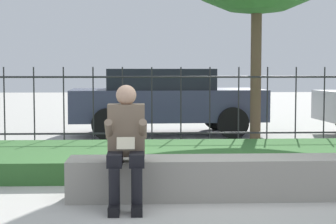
{
  "coord_description": "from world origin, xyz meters",
  "views": [
    {
      "loc": [
        -0.69,
        -6.02,
        1.38
      ],
      "look_at": [
        -0.22,
        3.89,
        0.65
      ],
      "focal_mm": 60.0,
      "sensor_mm": 36.0,
      "label": 1
    }
  ],
  "objects": [
    {
      "name": "grass_berm",
      "position": [
        0.0,
        1.86,
        0.14
      ],
      "size": [
        8.62,
        2.31,
        0.27
      ],
      "color": "#33662D",
      "rests_on": "ground_plane"
    },
    {
      "name": "person_seated_reader",
      "position": [
        -0.85,
        -0.32,
        0.67
      ],
      "size": [
        0.42,
        0.73,
        1.24
      ],
      "color": "black",
      "rests_on": "ground_plane"
    },
    {
      "name": "ground_plane",
      "position": [
        0.0,
        0.0,
        0.0
      ],
      "size": [
        60.0,
        60.0,
        0.0
      ],
      "primitive_type": "plane",
      "color": "#B2AFA8"
    },
    {
      "name": "car_parked_center",
      "position": [
        -0.18,
        6.13,
        0.77
      ],
      "size": [
        4.2,
        2.13,
        1.42
      ],
      "rotation": [
        0.0,
        0.0,
        0.06
      ],
      "color": "#383D56",
      "rests_on": "ground_plane"
    },
    {
      "name": "stone_bench",
      "position": [
        0.06,
        0.0,
        0.2
      ],
      "size": [
        3.08,
        0.57,
        0.44
      ],
      "color": "gray",
      "rests_on": "ground_plane"
    },
    {
      "name": "iron_fence",
      "position": [
        -0.0,
        3.76,
        0.76
      ],
      "size": [
        6.62,
        0.03,
        1.45
      ],
      "color": "#232326",
      "rests_on": "ground_plane"
    }
  ]
}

